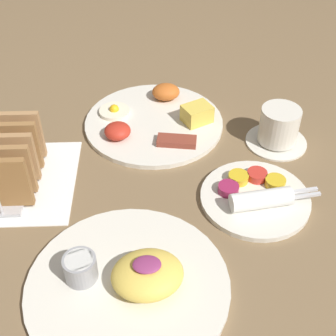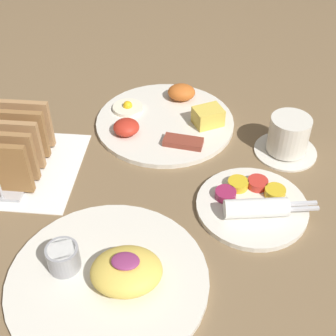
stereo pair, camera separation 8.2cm
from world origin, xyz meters
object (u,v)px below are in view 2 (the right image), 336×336
object	(u,v)px
plate_foreground	(109,276)
coffee_cup	(288,137)
plate_condiments	(253,204)
toast_rack	(14,146)
plate_breakfast	(166,119)

from	to	relation	value
plate_foreground	coffee_cup	distance (m)	0.43
plate_foreground	plate_condiments	bearing A→B (deg)	38.23
coffee_cup	toast_rack	bearing A→B (deg)	-169.13
plate_foreground	toast_rack	distance (m)	0.32
plate_breakfast	plate_condiments	world-z (taller)	plate_breakfast
toast_rack	coffee_cup	size ratio (longest dim) A/B	1.50
plate_condiments	coffee_cup	world-z (taller)	coffee_cup
plate_breakfast	toast_rack	world-z (taller)	toast_rack
coffee_cup	plate_breakfast	bearing A→B (deg)	163.18
plate_condiments	plate_foreground	distance (m)	0.27
plate_breakfast	plate_condiments	bearing A→B (deg)	-53.99
plate_breakfast	toast_rack	size ratio (longest dim) A/B	1.58
toast_rack	plate_foreground	bearing A→B (deg)	-47.35
plate_foreground	coffee_cup	size ratio (longest dim) A/B	2.46
toast_rack	coffee_cup	xyz separation A→B (m)	(0.50, 0.10, -0.02)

